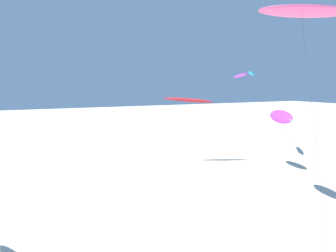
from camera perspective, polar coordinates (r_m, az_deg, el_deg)
The scene contains 5 objects.
flying_kite_0 at distance 34.84m, azimuth 18.97°, elevation 1.57°, with size 3.88×5.32×7.99m.
flying_kite_2 at distance 45.72m, azimuth 12.44°, elevation 8.55°, with size 3.53×10.33×12.01m.
flying_kite_5 at distance 22.63m, azimuth 22.12°, elevation 17.95°, with size 4.33×7.70×15.54m.
flying_kite_6 at distance 55.70m, azimuth 14.32°, elevation 8.78°, with size 6.39×10.02×12.81m.
flying_kite_9 at distance 46.73m, azimuth 3.56°, elevation 4.53°, with size 6.98×10.81×8.78m.
Camera 1 is at (-10.08, 6.01, 10.42)m, focal length 35.15 mm.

